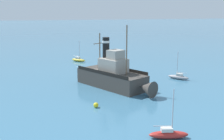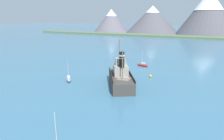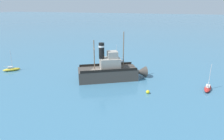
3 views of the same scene
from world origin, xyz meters
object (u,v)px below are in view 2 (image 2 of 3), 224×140
sailboat_grey (69,79)px  mooring_buoy (150,76)px  old_tugboat (120,77)px  sailboat_red (143,65)px

sailboat_grey → mooring_buoy: 20.21m
old_tugboat → sailboat_grey: (-12.47, -2.11, -1.40)m
old_tugboat → mooring_buoy: size_ratio=22.28×
sailboat_grey → mooring_buoy: bearing=31.7°
old_tugboat → sailboat_red: size_ratio=2.91×
sailboat_grey → mooring_buoy: sailboat_grey is taller
sailboat_red → mooring_buoy: bearing=-64.4°
mooring_buoy → sailboat_red: bearing=115.6°
sailboat_red → sailboat_grey: bearing=-120.5°
sailboat_red → mooring_buoy: sailboat_red is taller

